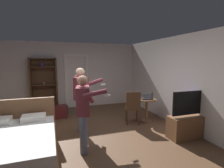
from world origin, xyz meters
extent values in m
plane|color=brown|center=(0.00, 0.00, 0.00)|extent=(6.95, 6.95, 0.00)
cube|color=silver|center=(0.00, 3.22, 1.30)|extent=(5.48, 0.12, 2.59)
cube|color=silver|center=(2.68, 0.00, 1.30)|extent=(0.12, 6.56, 2.59)
cube|color=white|center=(-0.27, 3.14, 1.02)|extent=(0.08, 0.08, 2.05)
cube|color=white|center=(0.58, 3.14, 1.02)|extent=(0.08, 0.08, 2.05)
cube|color=white|center=(0.15, 3.14, 2.09)|extent=(0.93, 0.08, 0.08)
cube|color=brown|center=(-1.57, -0.59, 0.17)|extent=(1.60, 2.04, 0.35)
cube|color=white|center=(-1.57, -0.59, 0.46)|extent=(1.54, 1.98, 0.22)
cube|color=brown|center=(-1.57, 0.39, 0.51)|extent=(1.60, 0.08, 1.02)
cube|color=white|center=(-1.22, 0.13, 0.63)|extent=(0.50, 0.34, 0.12)
cube|color=#4C331E|center=(-1.53, 2.96, 0.99)|extent=(0.06, 0.32, 1.98)
cube|color=#4C331E|center=(-0.63, 2.96, 0.99)|extent=(0.06, 0.32, 1.98)
cube|color=#4C331E|center=(-1.08, 2.96, 1.96)|extent=(0.96, 0.32, 0.04)
cube|color=#4C331E|center=(-1.08, 3.11, 0.99)|extent=(0.96, 0.02, 1.98)
cube|color=#4C331E|center=(-1.08, 2.96, 0.33)|extent=(0.90, 0.32, 0.03)
cylinder|color=purple|center=(-1.11, 2.96, 0.40)|extent=(0.07, 0.07, 0.11)
cube|color=#4C331E|center=(-1.08, 2.96, 0.99)|extent=(0.90, 0.32, 0.03)
cylinder|color=gray|center=(-1.08, 2.96, 1.05)|extent=(0.05, 0.05, 0.09)
cube|color=#4C331E|center=(-1.08, 2.96, 1.65)|extent=(0.90, 0.32, 0.03)
cylinder|color=#5A38A0|center=(-1.12, 2.96, 1.73)|extent=(0.08, 0.08, 0.14)
cube|color=brown|center=(2.32, -0.70, 0.27)|extent=(1.03, 0.40, 0.54)
cube|color=black|center=(2.32, -0.72, 0.88)|extent=(0.99, 0.05, 0.57)
cube|color=#3633B5|center=(2.32, -0.69, 0.88)|extent=(0.93, 0.01, 0.51)
cylinder|color=brown|center=(1.95, 0.69, 0.33)|extent=(0.08, 0.08, 0.67)
cylinder|color=brown|center=(1.95, 0.69, 0.01)|extent=(0.35, 0.35, 0.03)
cylinder|color=brown|center=(1.95, 0.69, 0.68)|extent=(0.59, 0.59, 0.03)
cube|color=black|center=(1.92, 0.69, 0.71)|extent=(0.34, 0.25, 0.02)
cube|color=black|center=(1.91, 0.57, 0.82)|extent=(0.34, 0.22, 0.09)
cube|color=navy|center=(1.91, 0.58, 0.82)|extent=(0.31, 0.19, 0.07)
cylinder|color=#3D3A29|center=(2.09, 0.61, 0.79)|extent=(0.06, 0.06, 0.19)
cylinder|color=#3D3A29|center=(2.09, 0.61, 0.91)|extent=(0.03, 0.03, 0.05)
cylinder|color=#4C331E|center=(1.67, 0.78, 0.23)|extent=(0.04, 0.04, 0.45)
cylinder|color=#4C331E|center=(1.34, 0.88, 0.23)|extent=(0.04, 0.04, 0.45)
cylinder|color=#4C331E|center=(1.57, 0.46, 0.23)|extent=(0.04, 0.04, 0.45)
cylinder|color=#4C331E|center=(1.24, 0.56, 0.23)|extent=(0.04, 0.04, 0.45)
cube|color=#4C331E|center=(1.45, 0.67, 0.47)|extent=(0.52, 0.52, 0.04)
cube|color=#4C331E|center=(1.41, 0.51, 0.74)|extent=(0.41, 0.16, 0.50)
cylinder|color=slate|center=(-0.20, -0.37, 0.40)|extent=(0.15, 0.15, 0.80)
cylinder|color=slate|center=(-0.26, -0.63, 0.40)|extent=(0.15, 0.15, 0.80)
cube|color=brown|center=(-0.23, -0.50, 1.08)|extent=(0.35, 0.52, 0.57)
sphere|color=tan|center=(-0.23, -0.50, 1.48)|extent=(0.22, 0.22, 0.22)
cylinder|color=brown|center=(-0.09, -0.26, 1.18)|extent=(0.33, 0.15, 0.46)
cylinder|color=brown|center=(-0.05, -0.80, 1.27)|extent=(0.48, 0.18, 0.18)
cube|color=white|center=(0.17, -0.87, 1.22)|extent=(0.12, 0.06, 0.04)
cylinder|color=gray|center=(-0.15, 0.56, 0.43)|extent=(0.15, 0.15, 0.85)
cylinder|color=gray|center=(-0.10, 0.31, 0.43)|extent=(0.15, 0.15, 0.85)
cube|color=brown|center=(-0.12, 0.43, 1.16)|extent=(0.34, 0.48, 0.61)
sphere|color=#D8AD8C|center=(-0.12, 0.43, 1.59)|extent=(0.23, 0.23, 0.23)
cylinder|color=brown|center=(-0.08, 0.69, 1.27)|extent=(0.35, 0.15, 0.49)
cylinder|color=brown|center=(0.17, 0.24, 1.34)|extent=(0.51, 0.18, 0.21)
cube|color=white|center=(0.42, 0.26, 1.28)|extent=(0.12, 0.06, 0.04)
cube|color=#4C1919|center=(-0.61, 1.92, 0.21)|extent=(0.48, 0.36, 0.41)
cube|color=#1E2D38|center=(-0.58, 2.37, 0.15)|extent=(0.58, 0.41, 0.30)
camera|label=1|loc=(-0.83, -4.04, 1.89)|focal=28.45mm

